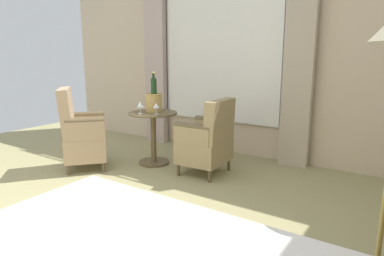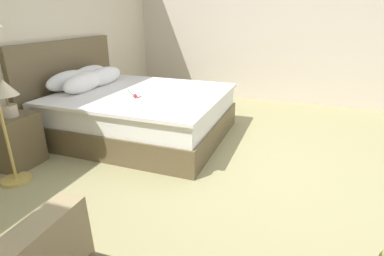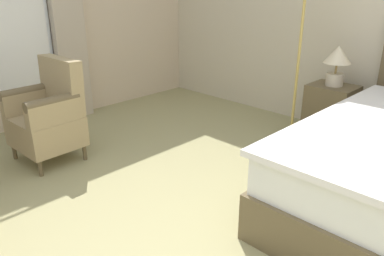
% 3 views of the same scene
% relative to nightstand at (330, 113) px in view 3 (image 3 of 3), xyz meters
% --- Properties ---
extents(nightstand, '(0.46, 0.36, 0.57)m').
position_rel_nightstand_xyz_m(nightstand, '(0.00, 0.00, 0.00)').
color(nightstand, brown).
rests_on(nightstand, ground).
extents(bedside_lamp, '(0.26, 0.26, 0.38)m').
position_rel_nightstand_xyz_m(bedside_lamp, '(-0.00, -0.00, 0.53)').
color(bedside_lamp, '#C1B49E').
rests_on(bedside_lamp, nightstand).
extents(armchair_by_window, '(0.59, 0.54, 0.90)m').
position_rel_nightstand_xyz_m(armchair_by_window, '(-1.58, -2.16, 0.13)').
color(armchair_by_window, brown).
rests_on(armchair_by_window, ground).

